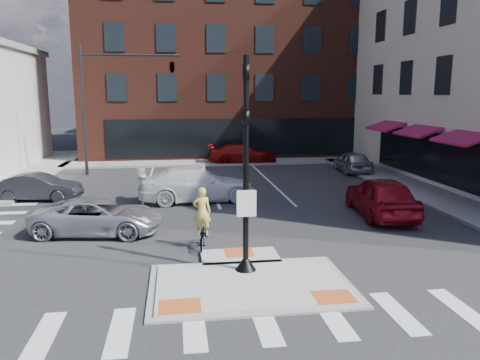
{
  "coord_description": "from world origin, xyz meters",
  "views": [
    {
      "loc": [
        -1.9,
        -12.17,
        5.11
      ],
      "look_at": [
        0.38,
        4.35,
        2.0
      ],
      "focal_mm": 35.0,
      "sensor_mm": 36.0,
      "label": 1
    }
  ],
  "objects": [
    {
      "name": "ground",
      "position": [
        0.0,
        0.0,
        0.0
      ],
      "size": [
        120.0,
        120.0,
        0.0
      ],
      "primitive_type": "plane",
      "color": "#28282B",
      "rests_on": "ground"
    },
    {
      "name": "refuge_island",
      "position": [
        0.0,
        -0.26,
        0.05
      ],
      "size": [
        5.4,
        4.65,
        0.13
      ],
      "color": "gray",
      "rests_on": "ground"
    },
    {
      "name": "sidewalk_e",
      "position": [
        10.8,
        10.0,
        0.07
      ],
      "size": [
        3.0,
        24.0,
        0.15
      ],
      "primitive_type": "cube",
      "color": "gray",
      "rests_on": "ground"
    },
    {
      "name": "sidewalk_n",
      "position": [
        3.0,
        22.0,
        0.07
      ],
      "size": [
        26.0,
        3.0,
        0.15
      ],
      "primitive_type": "cube",
      "color": "gray",
      "rests_on": "ground"
    },
    {
      "name": "building_n",
      "position": [
        3.0,
        31.99,
        7.8
      ],
      "size": [
        24.4,
        18.4,
        15.5
      ],
      "color": "#512319",
      "rests_on": "ground"
    },
    {
      "name": "building_far_left",
      "position": [
        -4.0,
        52.0,
        5.0
      ],
      "size": [
        10.0,
        12.0,
        10.0
      ],
      "primitive_type": "cube",
      "color": "slate",
      "rests_on": "ground"
    },
    {
      "name": "building_far_right",
      "position": [
        9.0,
        54.0,
        6.0
      ],
      "size": [
        12.0,
        12.0,
        12.0
      ],
      "primitive_type": "cube",
      "color": "brown",
      "rests_on": "ground"
    },
    {
      "name": "signal_pole",
      "position": [
        0.0,
        0.4,
        2.36
      ],
      "size": [
        0.6,
        0.6,
        5.98
      ],
      "color": "black",
      "rests_on": "refuge_island"
    },
    {
      "name": "mast_arm_signal",
      "position": [
        -3.47,
        18.0,
        6.21
      ],
      "size": [
        6.1,
        2.24,
        8.0
      ],
      "color": "black",
      "rests_on": "ground"
    },
    {
      "name": "silver_suv",
      "position": [
        -4.81,
        5.0,
        0.65
      ],
      "size": [
        4.95,
        2.81,
        1.3
      ],
      "primitive_type": "imported",
      "rotation": [
        0.0,
        0.0,
        1.43
      ],
      "color": "silver",
      "rests_on": "ground"
    },
    {
      "name": "red_sedan",
      "position": [
        6.6,
        6.0,
        0.84
      ],
      "size": [
        2.47,
        5.13,
        1.69
      ],
      "primitive_type": "imported",
      "rotation": [
        0.0,
        0.0,
        3.04
      ],
      "color": "maroon",
      "rests_on": "ground"
    },
    {
      "name": "white_pickup",
      "position": [
        -0.93,
        9.83,
        0.81
      ],
      "size": [
        5.72,
        2.71,
        1.61
      ],
      "primitive_type": "imported",
      "rotation": [
        0.0,
        0.0,
        1.65
      ],
      "color": "white",
      "rests_on": "ground"
    },
    {
      "name": "bg_car_dark",
      "position": [
        -8.5,
        11.0,
        0.65
      ],
      "size": [
        4.1,
        1.87,
        1.3
      ],
      "primitive_type": "imported",
      "rotation": [
        0.0,
        0.0,
        1.44
      ],
      "color": "#2A2A2F",
      "rests_on": "ground"
    },
    {
      "name": "bg_car_silver",
      "position": [
        9.5,
        16.7,
        0.7
      ],
      "size": [
        1.84,
        4.19,
        1.4
      ],
      "primitive_type": "imported",
      "rotation": [
        0.0,
        0.0,
        3.1
      ],
      "color": "#A7A9AF",
      "rests_on": "ground"
    },
    {
      "name": "bg_car_red",
      "position": [
        2.94,
        21.5,
        0.73
      ],
      "size": [
        5.02,
        2.05,
        1.45
      ],
      "primitive_type": "imported",
      "rotation": [
        0.0,
        0.0,
        1.57
      ],
      "color": "#990F0D",
      "rests_on": "ground"
    },
    {
      "name": "cyclist",
      "position": [
        -1.1,
        2.8,
        0.7
      ],
      "size": [
        0.74,
        1.68,
        2.09
      ],
      "rotation": [
        0.0,
        0.0,
        3.03
      ],
      "color": "#3F3F44",
      "rests_on": "ground"
    }
  ]
}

